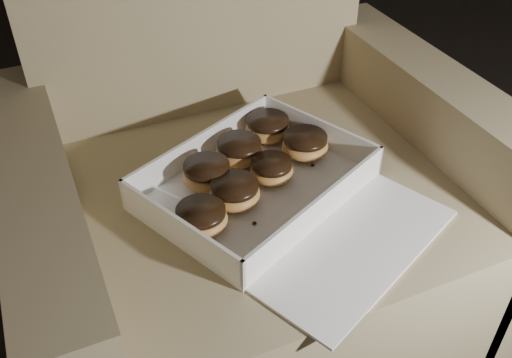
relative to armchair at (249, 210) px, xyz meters
The scene contains 15 objects.
floor 0.45m from the armchair, ahead, with size 4.50×4.50×0.00m, color black.
armchair is the anchor object (origin of this frame).
bakery_box 0.17m from the armchair, 91.15° to the right, with size 0.50×0.53×0.06m.
donut_a 0.15m from the armchair, behind, with size 0.09×0.09×0.04m.
donut_b 0.25m from the armchair, 135.25° to the right, with size 0.08×0.08×0.04m.
donut_c 0.19m from the armchair, 123.98° to the right, with size 0.08×0.08×0.04m.
donut_d 0.18m from the armchair, 15.85° to the right, with size 0.09×0.09×0.04m.
donut_e 0.16m from the armchair, 78.58° to the right, with size 0.08×0.08×0.04m.
donut_f 0.18m from the armchair, 158.41° to the right, with size 0.09×0.09×0.04m.
donut_g 0.17m from the armchair, 39.50° to the left, with size 0.09×0.09×0.04m.
crumb_a 0.22m from the armchair, 110.26° to the right, with size 0.01×0.01×0.00m, color black.
crumb_b 0.24m from the armchair, 36.86° to the right, with size 0.01×0.01×0.00m, color black.
crumb_c 0.25m from the armchair, 34.68° to the right, with size 0.01×0.01×0.00m, color black.
crumb_d 0.17m from the armchair, 33.85° to the right, with size 0.01×0.01×0.00m, color black.
crumb_e 0.29m from the armchair, 122.88° to the right, with size 0.01×0.01×0.00m, color black.
Camera 1 is at (-0.68, -0.81, 1.03)m, focal length 40.00 mm.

